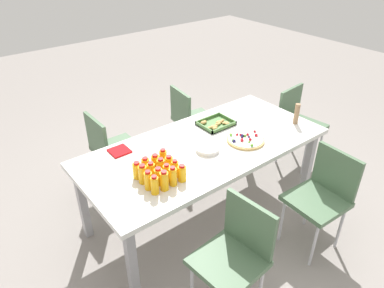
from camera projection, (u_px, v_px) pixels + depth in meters
ground_plane at (203, 212)px, 3.29m from camera, size 12.00×12.00×0.00m
party_table at (205, 151)px, 2.94m from camera, size 2.04×0.94×0.73m
chair_far_left at (111, 147)px, 3.31m from camera, size 0.40×0.40×0.83m
chair_end at (298, 120)px, 3.77m from camera, size 0.44×0.44×0.83m
chair_far_right at (190, 117)px, 3.82m from camera, size 0.45×0.45×0.83m
chair_near_left at (236, 251)px, 2.25m from camera, size 0.43×0.43×0.83m
chair_near_right at (323, 193)px, 2.74m from camera, size 0.42×0.42×0.83m
juice_bottle_0 at (155, 185)px, 2.35m from camera, size 0.05×0.05×0.14m
juice_bottle_1 at (164, 181)px, 2.38m from camera, size 0.06×0.06×0.15m
juice_bottle_2 at (173, 176)px, 2.42m from camera, size 0.05×0.05×0.15m
juice_bottle_3 at (182, 173)px, 2.47m from camera, size 0.06×0.06×0.13m
juice_bottle_4 at (148, 180)px, 2.39m from camera, size 0.06×0.06×0.15m
juice_bottle_5 at (158, 176)px, 2.44m from camera, size 0.06×0.06×0.13m
juice_bottle_6 at (167, 173)px, 2.47m from camera, size 0.05×0.05×0.14m
juice_bottle_7 at (175, 169)px, 2.51m from camera, size 0.05×0.05×0.14m
juice_bottle_8 at (143, 174)px, 2.45m from camera, size 0.06×0.06×0.15m
juice_bottle_9 at (151, 171)px, 2.49m from camera, size 0.06×0.06×0.14m
juice_bottle_10 at (161, 167)px, 2.52m from camera, size 0.06×0.06×0.14m
juice_bottle_11 at (169, 164)px, 2.56m from camera, size 0.06×0.06×0.13m
juice_bottle_12 at (137, 170)px, 2.50m from camera, size 0.06×0.06×0.13m
juice_bottle_13 at (146, 166)px, 2.54m from camera, size 0.06×0.06×0.14m
juice_bottle_14 at (155, 163)px, 2.58m from camera, size 0.06×0.06×0.13m
juice_bottle_15 at (163, 158)px, 2.61m from camera, size 0.06×0.06×0.15m
fruit_pizza at (245, 139)px, 2.95m from camera, size 0.31×0.31×0.05m
snack_tray at (216, 124)px, 3.18m from camera, size 0.29×0.24×0.04m
plate_stack at (208, 149)px, 2.82m from camera, size 0.19×0.19×0.03m
napkin_stack at (119, 151)px, 2.82m from camera, size 0.15×0.15×0.01m
cardboard_tube at (297, 114)px, 3.17m from camera, size 0.04×0.04×0.19m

